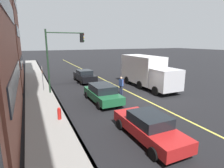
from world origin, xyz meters
name	(u,v)px	position (x,y,z in m)	size (l,w,h in m)	color
ground	(144,99)	(0.00, 0.00, 0.00)	(200.00, 200.00, 0.00)	black
sidewalk_slab	(46,113)	(0.00, 8.27, 0.07)	(80.00, 2.63, 0.15)	gray
curb_edge	(63,111)	(0.00, 7.04, 0.07)	(80.00, 0.16, 0.15)	slate
lane_stripe_center	(144,99)	(0.00, 0.00, 0.01)	(80.00, 0.16, 0.01)	#D8CC4C
car_green	(103,93)	(0.91, 3.59, 0.78)	(4.66, 2.07, 1.51)	#1E6038
car_red	(149,126)	(-5.77, 3.70, 0.72)	(4.78, 1.88, 1.40)	red
car_black	(85,76)	(9.25, 2.69, 0.77)	(4.63, 2.00, 1.50)	black
truck_white	(147,71)	(3.73, -2.82, 1.80)	(8.01, 2.65, 3.43)	silver
pedestrian_with_backpack	(121,84)	(2.19, 1.15, 1.03)	(0.46, 0.44, 1.75)	#262D4C
traffic_light_mast	(62,51)	(5.25, 6.03, 4.15)	(0.28, 3.69, 6.11)	#1E3823
street_sign_post	(42,77)	(6.49, 7.86, 1.56)	(0.60, 0.08, 2.63)	slate
fire_hydrant	(59,114)	(-1.57, 7.56, 0.47)	(0.24, 0.24, 0.94)	red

